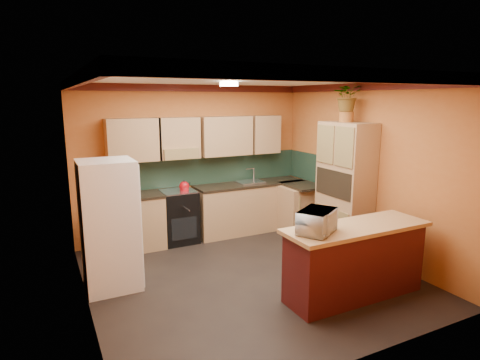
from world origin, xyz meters
name	(u,v)px	position (x,y,z in m)	size (l,w,h in m)	color
room_shell	(240,126)	(0.02, 0.28, 2.09)	(4.24, 4.24, 2.72)	black
base_cabinets_back	(212,213)	(0.21, 1.80, 0.44)	(3.65, 0.60, 0.88)	tan
countertop_back	(212,188)	(0.21, 1.80, 0.90)	(3.65, 0.62, 0.04)	black
stove	(179,216)	(-0.41, 1.80, 0.46)	(0.58, 0.58, 0.91)	black
kettle	(184,186)	(-0.31, 1.75, 1.00)	(0.17, 0.17, 0.18)	#AA0B12
sink	(250,182)	(0.99, 1.80, 0.94)	(0.48, 0.40, 0.03)	silver
base_cabinets_right	(302,209)	(1.80, 1.25, 0.44)	(0.60, 0.80, 0.88)	tan
countertop_right	(303,185)	(1.80, 1.25, 0.90)	(0.62, 0.80, 0.04)	black
fridge	(109,225)	(-1.75, 0.54, 0.85)	(0.68, 0.66, 1.70)	white
pantry	(345,188)	(1.85, 0.19, 1.05)	(0.48, 0.90, 2.10)	tan
fern_pot	(346,117)	(1.85, 0.24, 2.18)	(0.22, 0.22, 0.16)	#A45E27
fern	(347,95)	(1.85, 0.24, 2.51)	(0.45, 0.39, 0.50)	tan
breakfast_bar	(355,263)	(0.93, -1.10, 0.44)	(1.80, 0.55, 0.88)	#481210
bar_top	(357,227)	(0.93, -1.10, 0.91)	(1.90, 0.65, 0.05)	tan
microwave	(317,221)	(0.32, -1.10, 1.07)	(0.50, 0.34, 0.27)	white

